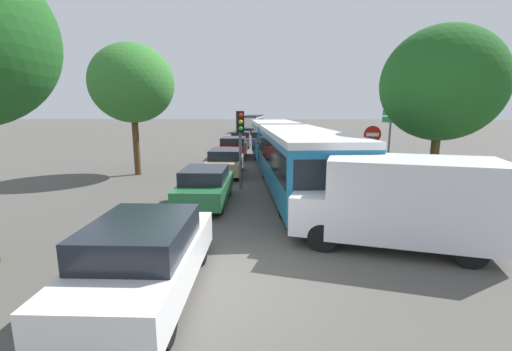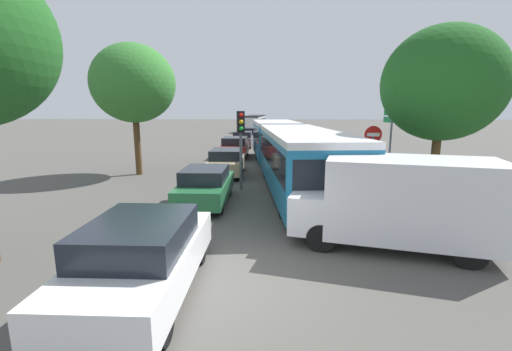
% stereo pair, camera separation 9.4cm
% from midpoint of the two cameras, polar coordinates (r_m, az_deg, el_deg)
% --- Properties ---
extents(ground_plane, '(200.00, 200.00, 0.00)m').
position_cam_midpoint_polar(ground_plane, '(7.44, -2.90, -17.23)').
color(ground_plane, '#4F4C47').
extents(articulated_bus, '(4.37, 17.92, 2.64)m').
position_cam_midpoint_polar(articulated_bus, '(17.99, 5.38, 4.76)').
color(articulated_bus, teal).
rests_on(articulated_bus, ground).
extents(city_bus_rear, '(3.32, 11.14, 2.36)m').
position_cam_midpoint_polar(city_bus_rear, '(53.11, -0.21, 8.91)').
color(city_bus_rear, silver).
rests_on(city_bus_rear, ground).
extents(queued_car_white, '(1.86, 4.38, 1.52)m').
position_cam_midpoint_polar(queued_car_white, '(6.96, -18.10, -12.81)').
color(queued_car_white, white).
rests_on(queued_car_white, ground).
extents(queued_car_green, '(1.68, 3.95, 1.37)m').
position_cam_midpoint_polar(queued_car_green, '(12.84, -8.20, -1.67)').
color(queued_car_green, '#236638').
rests_on(queued_car_green, ground).
extents(queued_car_tan, '(1.70, 4.01, 1.39)m').
position_cam_midpoint_polar(queued_car_tan, '(18.25, -4.75, 2.27)').
color(queued_car_tan, tan).
rests_on(queued_car_tan, ground).
extents(queued_car_red, '(1.80, 4.23, 1.47)m').
position_cam_midpoint_polar(queued_car_red, '(24.73, -3.42, 4.74)').
color(queued_car_red, '#B21E19').
rests_on(queued_car_red, ground).
extents(queued_car_graphite, '(1.72, 4.05, 1.41)m').
position_cam_midpoint_polar(queued_car_graphite, '(31.35, -2.13, 6.07)').
color(queued_car_graphite, '#47474C').
rests_on(queued_car_graphite, ground).
extents(queued_car_black, '(1.70, 4.00, 1.39)m').
position_cam_midpoint_polar(queued_car_black, '(37.38, -1.14, 6.90)').
color(queued_car_black, black).
rests_on(queued_car_black, ground).
extents(white_van, '(5.32, 3.11, 2.31)m').
position_cam_midpoint_polar(white_van, '(9.42, 23.14, -3.83)').
color(white_van, silver).
rests_on(white_van, ground).
extents(traffic_light, '(0.36, 0.39, 3.40)m').
position_cam_midpoint_polar(traffic_light, '(14.75, -2.37, 7.19)').
color(traffic_light, '#56595E').
rests_on(traffic_light, ground).
extents(no_entry_sign, '(0.70, 0.08, 2.82)m').
position_cam_midpoint_polar(no_entry_sign, '(14.79, 18.97, 4.18)').
color(no_entry_sign, '#56595E').
rests_on(no_entry_sign, ground).
extents(direction_sign_post, '(0.39, 1.37, 3.60)m').
position_cam_midpoint_polar(direction_sign_post, '(18.05, 21.78, 7.32)').
color(direction_sign_post, '#56595E').
rests_on(direction_sign_post, ground).
extents(tree_left_mid, '(4.25, 4.25, 6.76)m').
position_cam_midpoint_polar(tree_left_mid, '(19.23, -19.62, 14.22)').
color(tree_left_mid, '#51381E').
rests_on(tree_left_mid, ground).
extents(tree_right_near, '(4.25, 4.25, 6.41)m').
position_cam_midpoint_polar(tree_right_near, '(14.33, 28.84, 13.21)').
color(tree_right_near, '#51381E').
rests_on(tree_right_near, ground).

